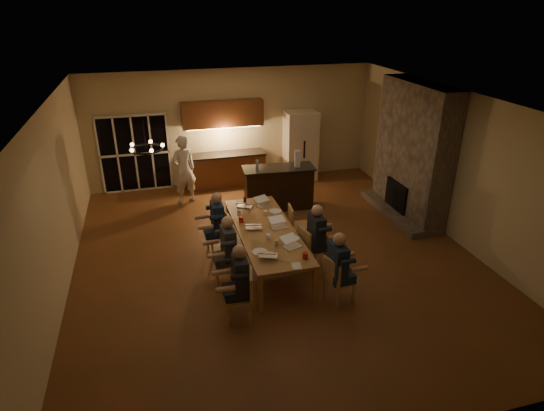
{
  "coord_description": "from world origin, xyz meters",
  "views": [
    {
      "loc": [
        -2.22,
        -7.8,
        4.9
      ],
      "look_at": [
        -0.0,
        0.3,
        1.04
      ],
      "focal_mm": 30.0,
      "sensor_mm": 36.0,
      "label": 1
    }
  ],
  "objects_px": {
    "chair_left_near": "(239,296)",
    "chair_right_far": "(300,225)",
    "plate_near": "(293,239)",
    "bar_blender": "(297,159)",
    "laptop_f": "(264,201)",
    "can_silver": "(276,243)",
    "person_left_near": "(240,283)",
    "laptop_a": "(268,250)",
    "dining_table": "(266,246)",
    "laptop_b": "(293,241)",
    "person_left_mid": "(229,251)",
    "chair_right_mid": "(313,248)",
    "chair_left_mid": "(226,263)",
    "laptop_e": "(245,202)",
    "refrigerator": "(300,146)",
    "mug_front": "(268,237)",
    "laptop_c": "(254,223)",
    "bar_bottle": "(257,165)",
    "chair_left_far": "(218,233)",
    "laptop_d": "(279,222)",
    "bar_island": "(279,188)",
    "mug_mid": "(266,213)",
    "can_cola": "(245,200)",
    "chandelier": "(146,149)",
    "plate_far": "(275,211)",
    "redcup_near": "(305,256)",
    "person_right_mid": "(316,238)",
    "person_left_far": "(218,224)",
    "plate_left": "(260,252)",
    "redcup_mid": "(241,219)",
    "mug_back": "(239,212)",
    "standing_person": "(183,170)",
    "chair_right_near": "(340,279)"
  },
  "relations": [
    {
      "from": "bar_island",
      "to": "person_right_mid",
      "type": "bearing_deg",
      "value": -87.37
    },
    {
      "from": "person_left_mid",
      "to": "laptop_e",
      "type": "height_order",
      "value": "person_left_mid"
    },
    {
      "from": "laptop_b",
      "to": "person_left_mid",
      "type": "bearing_deg",
      "value": 146.88
    },
    {
      "from": "chandelier",
      "to": "redcup_mid",
      "type": "distance_m",
      "value": 2.76
    },
    {
      "from": "person_left_mid",
      "to": "chair_right_mid",
      "type": "bearing_deg",
      "value": 90.17
    },
    {
      "from": "can_silver",
      "to": "mug_mid",
      "type": "bearing_deg",
      "value": 84.03
    },
    {
      "from": "laptop_e",
      "to": "plate_far",
      "type": "height_order",
      "value": "laptop_e"
    },
    {
      "from": "can_cola",
      "to": "chair_left_mid",
      "type": "bearing_deg",
      "value": -112.05
    },
    {
      "from": "laptop_b",
      "to": "laptop_e",
      "type": "bearing_deg",
      "value": 83.68
    },
    {
      "from": "mug_back",
      "to": "bar_bottle",
      "type": "xyz_separation_m",
      "value": [
        0.81,
        1.7,
        0.4
      ]
    },
    {
      "from": "person_left_near",
      "to": "mug_front",
      "type": "bearing_deg",
      "value": 147.15
    },
    {
      "from": "chair_right_mid",
      "to": "chandelier",
      "type": "relative_size",
      "value": 1.64
    },
    {
      "from": "laptop_c",
      "to": "bar_bottle",
      "type": "xyz_separation_m",
      "value": [
        0.65,
        2.36,
        0.34
      ]
    },
    {
      "from": "plate_near",
      "to": "plate_far",
      "type": "bearing_deg",
      "value": 90.28
    },
    {
      "from": "laptop_f",
      "to": "can_silver",
      "type": "bearing_deg",
      "value": -118.05
    },
    {
      "from": "refrigerator",
      "to": "laptop_c",
      "type": "distance_m",
      "value": 4.78
    },
    {
      "from": "dining_table",
      "to": "mug_front",
      "type": "distance_m",
      "value": 0.58
    },
    {
      "from": "chair_right_mid",
      "to": "can_silver",
      "type": "relative_size",
      "value": 7.42
    },
    {
      "from": "bar_island",
      "to": "mug_front",
      "type": "xyz_separation_m",
      "value": [
        -1.03,
        -2.88,
        0.26
      ]
    },
    {
      "from": "person_right_mid",
      "to": "mug_front",
      "type": "height_order",
      "value": "person_right_mid"
    },
    {
      "from": "dining_table",
      "to": "mug_mid",
      "type": "relative_size",
      "value": 31.23
    },
    {
      "from": "chair_right_far",
      "to": "person_left_near",
      "type": "bearing_deg",
      "value": 146.92
    },
    {
      "from": "person_left_near",
      "to": "plate_far",
      "type": "height_order",
      "value": "person_left_near"
    },
    {
      "from": "chandelier",
      "to": "plate_far",
      "type": "distance_m",
      "value": 3.44
    },
    {
      "from": "chair_left_mid",
      "to": "laptop_e",
      "type": "distance_m",
      "value": 1.9
    },
    {
      "from": "plate_near",
      "to": "bar_blender",
      "type": "relative_size",
      "value": 0.54
    },
    {
      "from": "plate_left",
      "to": "plate_far",
      "type": "relative_size",
      "value": 1.04
    },
    {
      "from": "redcup_mid",
      "to": "chair_left_far",
      "type": "bearing_deg",
      "value": 154.36
    },
    {
      "from": "refrigerator",
      "to": "bar_island",
      "type": "distance_m",
      "value": 2.19
    },
    {
      "from": "laptop_d",
      "to": "bar_island",
      "type": "bearing_deg",
      "value": 66.72
    },
    {
      "from": "refrigerator",
      "to": "can_silver",
      "type": "distance_m",
      "value": 5.41
    },
    {
      "from": "person_left_mid",
      "to": "redcup_near",
      "type": "bearing_deg",
      "value": 56.4
    },
    {
      "from": "plate_far",
      "to": "plate_left",
      "type": "bearing_deg",
      "value": -114.87
    },
    {
      "from": "chair_left_far",
      "to": "person_left_mid",
      "type": "bearing_deg",
      "value": -6.69
    },
    {
      "from": "chandelier",
      "to": "can_silver",
      "type": "distance_m",
      "value": 2.86
    },
    {
      "from": "person_left_mid",
      "to": "laptop_e",
      "type": "bearing_deg",
      "value": 155.36
    },
    {
      "from": "plate_left",
      "to": "redcup_near",
      "type": "bearing_deg",
      "value": -30.25
    },
    {
      "from": "laptop_d",
      "to": "can_cola",
      "type": "bearing_deg",
      "value": 98.55
    },
    {
      "from": "person_left_near",
      "to": "laptop_a",
      "type": "relative_size",
      "value": 4.31
    },
    {
      "from": "dining_table",
      "to": "laptop_b",
      "type": "distance_m",
      "value": 0.98
    },
    {
      "from": "chair_left_near",
      "to": "chair_right_far",
      "type": "height_order",
      "value": "same"
    },
    {
      "from": "standing_person",
      "to": "mug_mid",
      "type": "distance_m",
      "value": 3.17
    },
    {
      "from": "redcup_mid",
      "to": "bar_island",
      "type": "bearing_deg",
      "value": 56.12
    },
    {
      "from": "chair_right_near",
      "to": "chair_right_far",
      "type": "bearing_deg",
      "value": -17.66
    },
    {
      "from": "laptop_a",
      "to": "mug_mid",
      "type": "relative_size",
      "value": 3.2
    },
    {
      "from": "laptop_d",
      "to": "mug_mid",
      "type": "relative_size",
      "value": 3.2
    },
    {
      "from": "laptop_e",
      "to": "mug_back",
      "type": "height_order",
      "value": "laptop_e"
    },
    {
      "from": "person_right_mid",
      "to": "person_left_far",
      "type": "height_order",
      "value": "same"
    },
    {
      "from": "dining_table",
      "to": "laptop_a",
      "type": "height_order",
      "value": "laptop_a"
    },
    {
      "from": "laptop_c",
      "to": "plate_near",
      "type": "xyz_separation_m",
      "value": [
        0.62,
        -0.65,
        -0.1
      ]
    }
  ]
}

